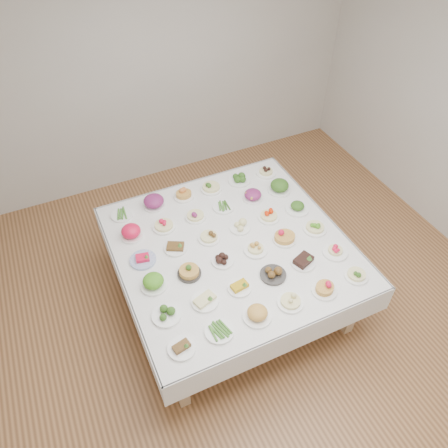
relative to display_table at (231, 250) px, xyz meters
name	(u,v)px	position (x,y,z in m)	size (l,w,h in m)	color
room_envelope	(262,156)	(0.12, -0.23, 1.15)	(5.02, 5.02, 2.81)	#A37144
display_table	(231,250)	(0.00, 0.00, 0.00)	(2.03, 2.03, 0.75)	white
dish_0	(182,347)	(-0.78, -0.79, 0.10)	(0.21, 0.21, 0.08)	white
dish_1	(219,331)	(-0.47, -0.77, 0.09)	(0.22, 0.22, 0.05)	white
dish_2	(257,313)	(-0.15, -0.78, 0.13)	(0.22, 0.22, 0.12)	white
dish_3	(291,299)	(0.15, -0.77, 0.13)	(0.21, 0.21, 0.12)	white
dish_4	(325,286)	(0.46, -0.79, 0.14)	(0.23, 0.23, 0.14)	white
dish_5	(357,273)	(0.79, -0.77, 0.12)	(0.20, 0.20, 0.11)	white
dish_6	(166,313)	(-0.78, -0.47, 0.11)	(0.22, 0.22, 0.10)	white
dish_7	(205,299)	(-0.46, -0.47, 0.11)	(0.22, 0.22, 0.10)	white
dish_8	(239,286)	(-0.15, -0.47, 0.10)	(0.19, 0.19, 0.08)	white
dish_9	(273,273)	(0.16, -0.47, 0.11)	(0.22, 0.22, 0.09)	#2D2B28
dish_10	(303,260)	(0.47, -0.46, 0.11)	(0.21, 0.21, 0.10)	white
dish_11	(336,249)	(0.79, -0.48, 0.12)	(0.22, 0.22, 0.11)	white
dish_12	(153,282)	(-0.78, -0.15, 0.13)	(0.22, 0.22, 0.12)	white
dish_13	(189,271)	(-0.47, -0.16, 0.12)	(0.20, 0.20, 0.12)	#2D2B28
dish_14	(223,259)	(-0.15, -0.15, 0.10)	(0.19, 0.19, 0.08)	white
dish_15	(256,247)	(0.16, -0.16, 0.12)	(0.21, 0.21, 0.11)	white
dish_16	(285,235)	(0.46, -0.15, 0.14)	(0.21, 0.21, 0.14)	white
dish_17	(315,226)	(0.79, -0.16, 0.13)	(0.21, 0.21, 0.12)	white
dish_18	(143,258)	(-0.77, 0.15, 0.10)	(0.22, 0.22, 0.09)	#4C66B2
dish_19	(175,246)	(-0.47, 0.16, 0.11)	(0.20, 0.20, 0.09)	white
dish_20	(209,235)	(-0.15, 0.15, 0.12)	(0.20, 0.20, 0.11)	white
dish_21	(240,226)	(0.17, 0.15, 0.11)	(0.19, 0.19, 0.09)	white
dish_22	(269,214)	(0.48, 0.16, 0.13)	(0.20, 0.20, 0.12)	white
dish_23	(297,206)	(0.78, 0.15, 0.12)	(0.23, 0.23, 0.12)	white
dish_24	(131,233)	(-0.78, 0.47, 0.12)	(0.20, 0.20, 0.11)	white
dish_25	(164,224)	(-0.47, 0.46, 0.12)	(0.21, 0.21, 0.12)	white
dish_26	(195,214)	(-0.16, 0.46, 0.12)	(0.20, 0.20, 0.11)	white
dish_27	(223,207)	(0.15, 0.48, 0.09)	(0.21, 0.21, 0.05)	white
dish_28	(253,195)	(0.47, 0.47, 0.13)	(0.22, 0.22, 0.12)	white
dish_29	(279,187)	(0.77, 0.47, 0.13)	(0.23, 0.23, 0.13)	white
dish_30	(122,215)	(-0.79, 0.79, 0.09)	(0.20, 0.20, 0.05)	white
dish_31	(154,201)	(-0.46, 0.78, 0.14)	(0.21, 0.21, 0.13)	white
dish_32	(184,194)	(-0.15, 0.79, 0.12)	(0.20, 0.20, 0.11)	white
dish_33	(211,185)	(0.15, 0.79, 0.13)	(0.22, 0.22, 0.13)	white
dish_34	(239,178)	(0.47, 0.78, 0.12)	(0.23, 0.23, 0.11)	white
dish_35	(266,170)	(0.79, 0.78, 0.12)	(0.21, 0.21, 0.11)	white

